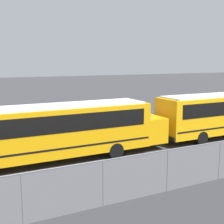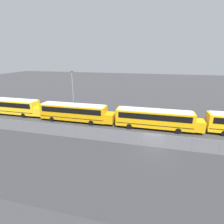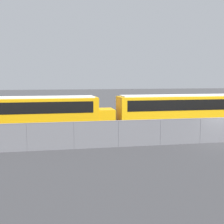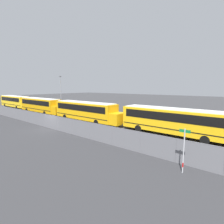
{
  "view_description": "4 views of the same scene",
  "coord_description": "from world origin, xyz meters",
  "px_view_note": "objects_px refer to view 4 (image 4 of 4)",
  "views": [
    {
      "loc": [
        -18.69,
        -10.28,
        5.6
      ],
      "look_at": [
        -9.98,
        6.61,
        2.47
      ],
      "focal_mm": 50.0,
      "sensor_mm": 36.0,
      "label": 1
    },
    {
      "loc": [
        -0.32,
        -21.03,
        11.36
      ],
      "look_at": [
        -7.08,
        6.04,
        2.37
      ],
      "focal_mm": 28.0,
      "sensor_mm": 36.0,
      "label": 2
    },
    {
      "loc": [
        -12.33,
        -20.68,
        4.86
      ],
      "look_at": [
        -6.81,
        6.47,
        1.72
      ],
      "focal_mm": 50.0,
      "sensor_mm": 36.0,
      "label": 3
    },
    {
      "loc": [
        21.0,
        -12.65,
        5.68
      ],
      "look_at": [
        4.88,
        7.02,
        1.93
      ],
      "focal_mm": 28.0,
      "sensor_mm": 36.0,
      "label": 4
    }
  ],
  "objects_px": {
    "light_pole": "(61,91)",
    "school_bus_2": "(86,110)",
    "school_bus_0": "(15,101)",
    "school_bus_1": "(41,104)",
    "school_bus_3": "(175,120)",
    "street_sign": "(184,150)"
  },
  "relations": [
    {
      "from": "school_bus_0",
      "to": "street_sign",
      "type": "distance_m",
      "value": 46.38
    },
    {
      "from": "school_bus_1",
      "to": "school_bus_3",
      "type": "bearing_deg",
      "value": 1.61
    },
    {
      "from": "school_bus_1",
      "to": "school_bus_3",
      "type": "relative_size",
      "value": 1.0
    },
    {
      "from": "street_sign",
      "to": "school_bus_0",
      "type": "bearing_deg",
      "value": 170.07
    },
    {
      "from": "school_bus_3",
      "to": "street_sign",
      "type": "bearing_deg",
      "value": -66.52
    },
    {
      "from": "school_bus_1",
      "to": "school_bus_2",
      "type": "relative_size",
      "value": 1.0
    },
    {
      "from": "school_bus_0",
      "to": "street_sign",
      "type": "relative_size",
      "value": 4.57
    },
    {
      "from": "school_bus_1",
      "to": "street_sign",
      "type": "bearing_deg",
      "value": -13.28
    },
    {
      "from": "light_pole",
      "to": "school_bus_2",
      "type": "bearing_deg",
      "value": -23.44
    },
    {
      "from": "school_bus_0",
      "to": "school_bus_1",
      "type": "height_order",
      "value": "same"
    },
    {
      "from": "school_bus_0",
      "to": "school_bus_3",
      "type": "height_order",
      "value": "same"
    },
    {
      "from": "school_bus_2",
      "to": "light_pole",
      "type": "relative_size",
      "value": 1.65
    },
    {
      "from": "light_pole",
      "to": "school_bus_1",
      "type": "bearing_deg",
      "value": -62.5
    },
    {
      "from": "school_bus_0",
      "to": "school_bus_1",
      "type": "xyz_separation_m",
      "value": [
        14.0,
        -0.52,
        0.0
      ]
    },
    {
      "from": "school_bus_1",
      "to": "light_pole",
      "type": "xyz_separation_m",
      "value": [
        -4.1,
        7.87,
        2.63
      ]
    },
    {
      "from": "street_sign",
      "to": "school_bus_2",
      "type": "bearing_deg",
      "value": 157.03
    },
    {
      "from": "street_sign",
      "to": "school_bus_1",
      "type": "bearing_deg",
      "value": 166.72
    },
    {
      "from": "school_bus_0",
      "to": "street_sign",
      "type": "bearing_deg",
      "value": -9.93
    },
    {
      "from": "school_bus_0",
      "to": "light_pole",
      "type": "distance_m",
      "value": 12.61
    },
    {
      "from": "school_bus_2",
      "to": "school_bus_3",
      "type": "height_order",
      "value": "same"
    },
    {
      "from": "school_bus_0",
      "to": "school_bus_2",
      "type": "bearing_deg",
      "value": -1.08
    },
    {
      "from": "school_bus_1",
      "to": "school_bus_2",
      "type": "bearing_deg",
      "value": -0.02
    }
  ]
}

